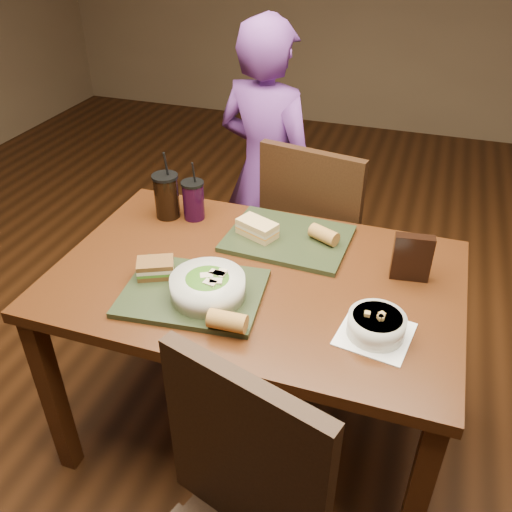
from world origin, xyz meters
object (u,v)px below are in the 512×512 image
at_px(diner, 267,174).
at_px(soup_bowl, 376,325).
at_px(sandwich_far, 257,228).
at_px(tray_far, 288,238).
at_px(salad_bowl, 208,285).
at_px(tray_near, 193,293).
at_px(dining_table, 256,296).
at_px(sandwich_near, 156,268).
at_px(chair_far, 312,237).
at_px(baguette_far, 324,235).
at_px(chip_bag, 412,258).
at_px(cup_cola, 167,196).
at_px(cup_berry, 193,200).
at_px(baguette_near, 227,321).

height_order(diner, soup_bowl, diner).
bearing_deg(sandwich_far, soup_bowl, -38.12).
xyz_separation_m(tray_far, salad_bowl, (-0.13, -0.40, 0.05)).
height_order(tray_near, tray_far, same).
bearing_deg(dining_table, sandwich_near, -155.91).
bearing_deg(chair_far, tray_far, -91.25).
bearing_deg(tray_far, tray_near, -115.57).
relative_size(tray_far, baguette_far, 4.10).
bearing_deg(tray_far, chip_bag, -12.24).
relative_size(soup_bowl, sandwich_near, 1.62).
height_order(tray_near, salad_bowl, salad_bowl).
bearing_deg(salad_bowl, sandwich_near, 167.00).
xyz_separation_m(baguette_far, chip_bag, (0.30, -0.10, 0.03)).
height_order(dining_table, soup_bowl, soup_bowl).
height_order(chair_far, cup_cola, cup_cola).
xyz_separation_m(dining_table, chip_bag, (0.47, 0.14, 0.17)).
relative_size(dining_table, tray_far, 3.10).
xyz_separation_m(soup_bowl, chip_bag, (0.06, 0.30, 0.04)).
xyz_separation_m(salad_bowl, chip_bag, (0.56, 0.31, 0.02)).
bearing_deg(sandwich_near, tray_near, -14.48).
distance_m(baguette_far, cup_cola, 0.61).
relative_size(tray_near, sandwich_far, 2.66).
bearing_deg(salad_bowl, dining_table, 62.27).
distance_m(diner, salad_bowl, 1.02).
distance_m(diner, baguette_far, 0.72).
bearing_deg(sandwich_far, tray_near, -102.64).
bearing_deg(dining_table, tray_near, -131.28).
bearing_deg(cup_berry, sandwich_far, -14.62).
xyz_separation_m(chair_far, diner, (-0.28, 0.22, 0.15)).
xyz_separation_m(diner, baguette_far, (0.40, -0.59, 0.10)).
bearing_deg(diner, sandwich_far, 121.83).
height_order(salad_bowl, sandwich_near, salad_bowl).
bearing_deg(diner, dining_table, 122.54).
xyz_separation_m(sandwich_near, baguette_near, (0.31, -0.17, 0.00)).
distance_m(salad_bowl, baguette_far, 0.49).
distance_m(tray_near, soup_bowl, 0.55).
bearing_deg(baguette_near, sandwich_near, 151.65).
bearing_deg(chip_bag, tray_far, 160.00).
xyz_separation_m(tray_far, baguette_far, (0.12, 0.01, 0.03)).
xyz_separation_m(diner, tray_far, (0.27, -0.60, 0.06)).
bearing_deg(soup_bowl, baguette_near, -162.07).
distance_m(baguette_near, chip_bag, 0.62).
xyz_separation_m(tray_far, chip_bag, (0.43, -0.09, 0.07)).
xyz_separation_m(sandwich_near, cup_cola, (-0.15, 0.38, 0.04)).
distance_m(salad_bowl, sandwich_far, 0.38).
distance_m(baguette_far, chip_bag, 0.32).
distance_m(dining_table, salad_bowl, 0.25).
height_order(tray_near, sandwich_far, sandwich_far).
xyz_separation_m(soup_bowl, baguette_near, (-0.39, -0.13, 0.01)).
height_order(sandwich_near, cup_cola, cup_cola).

